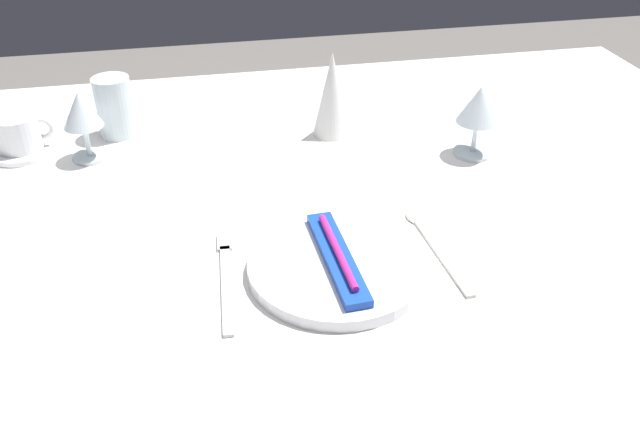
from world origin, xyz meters
TOP-DOWN VIEW (x-y plane):
  - dining_table at (0.00, 0.00)m, footprint 1.80×1.11m
  - dinner_plate at (0.03, -0.23)m, footprint 0.25×0.25m
  - toothbrush_package at (0.03, -0.23)m, footprint 0.05×0.21m
  - fork_outer at (-0.12, -0.21)m, footprint 0.03×0.22m
  - spoon_soup at (0.18, -0.18)m, footprint 0.03×0.22m
  - saucer_left at (-0.46, 0.23)m, footprint 0.12×0.12m
  - coffee_cup_left at (-0.45, 0.23)m, footprint 0.10×0.08m
  - wine_glass_centre at (0.35, 0.06)m, footprint 0.08×0.08m
  - wine_glass_left at (-0.33, 0.18)m, footprint 0.07×0.07m
  - drink_tumbler at (-0.29, 0.27)m, footprint 0.07×0.07m
  - napkin_folded at (0.11, 0.19)m, footprint 0.07×0.07m

SIDE VIEW (x-z plane):
  - dining_table at x=0.00m, z-range 0.29..1.03m
  - spoon_soup at x=0.18m, z-range 0.74..0.75m
  - fork_outer at x=-0.12m, z-range 0.74..0.74m
  - saucer_left at x=-0.46m, z-range 0.74..0.75m
  - dinner_plate at x=0.03m, z-range 0.74..0.76m
  - toothbrush_package at x=0.03m, z-range 0.75..0.78m
  - coffee_cup_left at x=-0.45m, z-range 0.75..0.81m
  - drink_tumbler at x=-0.29m, z-range 0.73..0.85m
  - napkin_folded at x=0.11m, z-range 0.74..0.90m
  - wine_glass_left at x=-0.33m, z-range 0.76..0.89m
  - wine_glass_centre at x=0.35m, z-range 0.76..0.89m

